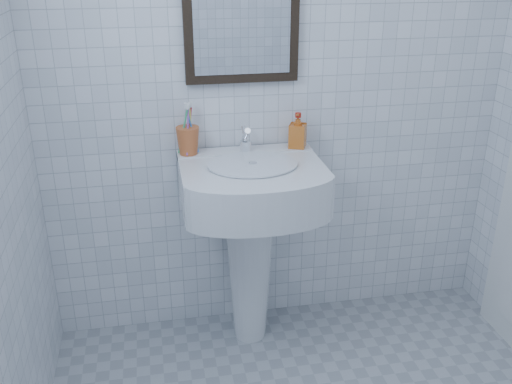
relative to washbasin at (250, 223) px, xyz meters
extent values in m
cube|color=white|center=(0.17, 0.21, 0.61)|extent=(2.20, 0.02, 2.50)
cone|color=white|center=(0.00, 0.03, -0.25)|extent=(0.24, 0.24, 0.77)
cube|color=white|center=(0.00, -0.03, 0.20)|extent=(0.62, 0.44, 0.19)
cube|color=white|center=(0.00, 0.14, 0.29)|extent=(0.62, 0.11, 0.03)
cylinder|color=white|center=(0.00, -0.06, 0.31)|extent=(0.38, 0.38, 0.01)
cylinder|color=silver|center=(0.00, 0.11, 0.33)|extent=(0.05, 0.05, 0.05)
cylinder|color=silver|center=(0.00, 0.10, 0.39)|extent=(0.03, 0.10, 0.08)
cylinder|color=silver|center=(0.00, 0.13, 0.37)|extent=(0.03, 0.05, 0.09)
imported|color=#B94612|center=(0.25, 0.13, 0.39)|extent=(0.10, 0.10, 0.16)
cube|color=black|center=(0.00, 0.19, 0.91)|extent=(0.50, 0.04, 0.62)
cube|color=white|center=(0.00, 0.17, 0.91)|extent=(0.42, 0.00, 0.54)
camera|label=1|loc=(-0.41, -2.29, 1.16)|focal=40.00mm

